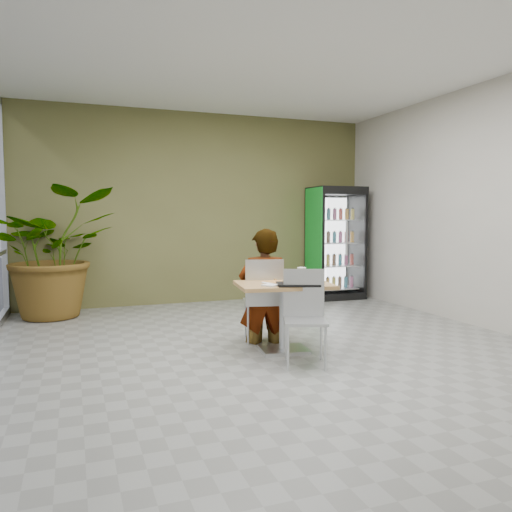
# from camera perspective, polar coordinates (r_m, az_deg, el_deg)

# --- Properties ---
(ground) EXTENTS (7.00, 7.00, 0.00)m
(ground) POSITION_cam_1_polar(r_m,az_deg,el_deg) (5.40, 2.81, -11.21)
(ground) COLOR gray
(ground) RESTS_ON ground
(room_envelope) EXTENTS (6.00, 7.00, 3.20)m
(room_envelope) POSITION_cam_1_polar(r_m,az_deg,el_deg) (5.19, 2.88, 6.04)
(room_envelope) COLOR beige
(room_envelope) RESTS_ON ground
(dining_table) EXTENTS (1.08, 0.82, 0.75)m
(dining_table) POSITION_cam_1_polar(r_m,az_deg,el_deg) (5.40, 3.21, -5.36)
(dining_table) COLOR tan
(dining_table) RESTS_ON ground
(chair_far) EXTENTS (0.53, 0.53, 0.98)m
(chair_far) POSITION_cam_1_polar(r_m,az_deg,el_deg) (5.75, 0.87, -4.36)
(chair_far) COLOR #BBBEC1
(chair_far) RESTS_ON ground
(chair_near) EXTENTS (0.53, 0.54, 0.93)m
(chair_near) POSITION_cam_1_polar(r_m,az_deg,el_deg) (5.01, 5.57, -6.02)
(chair_near) COLOR #BBBEC1
(chair_near) RESTS_ON ground
(seated_woman) EXTENTS (0.68, 0.53, 1.63)m
(seated_woman) POSITION_cam_1_polar(r_m,az_deg,el_deg) (5.82, 0.93, -4.87)
(seated_woman) COLOR black
(seated_woman) RESTS_ON ground
(pizza_plate) EXTENTS (0.32, 0.33, 0.03)m
(pizza_plate) POSITION_cam_1_polar(r_m,az_deg,el_deg) (5.37, 1.92, -2.92)
(pizza_plate) COLOR white
(pizza_plate) RESTS_ON dining_table
(soda_cup) EXTENTS (0.09, 0.09, 0.17)m
(soda_cup) POSITION_cam_1_polar(r_m,az_deg,el_deg) (5.40, 5.24, -2.21)
(soda_cup) COLOR white
(soda_cup) RESTS_ON dining_table
(napkin_stack) EXTENTS (0.19, 0.19, 0.02)m
(napkin_stack) POSITION_cam_1_polar(r_m,az_deg,el_deg) (5.13, 1.63, -3.36)
(napkin_stack) COLOR white
(napkin_stack) RESTS_ON dining_table
(cafeteria_tray) EXTENTS (0.50, 0.42, 0.02)m
(cafeteria_tray) POSITION_cam_1_polar(r_m,az_deg,el_deg) (5.19, 4.81, -3.23)
(cafeteria_tray) COLOR black
(cafeteria_tray) RESTS_ON dining_table
(beverage_fridge) EXTENTS (0.92, 0.72, 1.98)m
(beverage_fridge) POSITION_cam_1_polar(r_m,az_deg,el_deg) (9.02, 9.11, 1.49)
(beverage_fridge) COLOR black
(beverage_fridge) RESTS_ON ground
(potted_plant) EXTENTS (2.03, 1.87, 1.89)m
(potted_plant) POSITION_cam_1_polar(r_m,az_deg,el_deg) (7.80, -22.08, 0.41)
(potted_plant) COLOR #2C6E2C
(potted_plant) RESTS_ON ground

